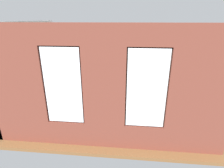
# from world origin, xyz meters

# --- Properties ---
(ground_plane) EXTENTS (6.94, 5.49, 0.10)m
(ground_plane) POSITION_xyz_m (0.00, 0.00, -0.05)
(ground_plane) COLOR brown
(brick_wall_with_windows) EXTENTS (6.34, 0.30, 3.32)m
(brick_wall_with_windows) POSITION_xyz_m (0.00, 2.36, 1.63)
(brick_wall_with_windows) COLOR brown
(brick_wall_with_windows) RESTS_ON ground_plane
(white_wall_right) EXTENTS (0.10, 4.49, 3.32)m
(white_wall_right) POSITION_xyz_m (3.12, 0.20, 1.66)
(white_wall_right) COLOR silver
(white_wall_right) RESTS_ON ground_plane
(couch_by_window) EXTENTS (2.00, 0.87, 0.80)m
(couch_by_window) POSITION_xyz_m (0.89, 1.71, 0.33)
(couch_by_window) COLOR black
(couch_by_window) RESTS_ON ground_plane
(couch_left) EXTENTS (1.01, 1.88, 0.80)m
(couch_left) POSITION_xyz_m (-2.47, -0.15, 0.33)
(couch_left) COLOR black
(couch_left) RESTS_ON ground_plane
(coffee_table) EXTENTS (1.26, 0.90, 0.40)m
(coffee_table) POSITION_xyz_m (-0.02, 0.19, 0.36)
(coffee_table) COLOR #A87547
(coffee_table) RESTS_ON ground_plane
(cup_ceramic) EXTENTS (0.08, 0.08, 0.10)m
(cup_ceramic) POSITION_xyz_m (-0.36, 0.04, 0.45)
(cup_ceramic) COLOR silver
(cup_ceramic) RESTS_ON coffee_table
(candle_jar) EXTENTS (0.08, 0.08, 0.09)m
(candle_jar) POSITION_xyz_m (-0.02, 0.19, 0.45)
(candle_jar) COLOR #B7333D
(candle_jar) RESTS_ON coffee_table
(remote_black) EXTENTS (0.16, 0.14, 0.02)m
(remote_black) POSITION_xyz_m (0.14, 0.08, 0.41)
(remote_black) COLOR black
(remote_black) RESTS_ON coffee_table
(media_console) EXTENTS (1.06, 0.42, 0.47)m
(media_console) POSITION_xyz_m (2.82, 0.39, 0.23)
(media_console) COLOR black
(media_console) RESTS_ON ground_plane
(tv_flatscreen) EXTENTS (1.12, 0.20, 0.75)m
(tv_flatscreen) POSITION_xyz_m (2.82, 0.39, 0.84)
(tv_flatscreen) COLOR black
(tv_flatscreen) RESTS_ON media_console
(papasan_chair) EXTENTS (1.12, 1.12, 0.70)m
(papasan_chair) POSITION_xyz_m (0.00, -1.28, 0.45)
(papasan_chair) COLOR olive
(papasan_chair) RESTS_ON ground_plane
(potted_plant_near_tv) EXTENTS (1.14, 1.06, 1.24)m
(potted_plant_near_tv) POSITION_xyz_m (2.28, 1.37, 0.67)
(potted_plant_near_tv) COLOR gray
(potted_plant_near_tv) RESTS_ON ground_plane
(potted_plant_corner_far_left) EXTENTS (0.88, 0.87, 1.17)m
(potted_plant_corner_far_left) POSITION_xyz_m (-2.62, 1.82, 0.76)
(potted_plant_corner_far_left) COLOR brown
(potted_plant_corner_far_left) RESTS_ON ground_plane
(potted_plant_corner_near_left) EXTENTS (1.07, 0.99, 1.35)m
(potted_plant_corner_near_left) POSITION_xyz_m (-2.63, -1.74, 0.80)
(potted_plant_corner_near_left) COLOR beige
(potted_plant_corner_near_left) RESTS_ON ground_plane
(potted_plant_between_couches) EXTENTS (0.99, 1.06, 1.35)m
(potted_plant_between_couches) POSITION_xyz_m (-0.56, 1.66, 0.64)
(potted_plant_between_couches) COLOR #9E5638
(potted_plant_between_couches) RESTS_ON ground_plane
(potted_plant_foreground_right) EXTENTS (0.81, 0.81, 1.27)m
(potted_plant_foreground_right) POSITION_xyz_m (2.52, -1.69, 0.81)
(potted_plant_foreground_right) COLOR gray
(potted_plant_foreground_right) RESTS_ON ground_plane
(potted_plant_mid_room_small) EXTENTS (0.34, 0.34, 0.53)m
(potted_plant_mid_room_small) POSITION_xyz_m (-0.89, -0.56, 0.37)
(potted_plant_mid_room_small) COLOR brown
(potted_plant_mid_room_small) RESTS_ON ground_plane
(potted_plant_by_left_couch) EXTENTS (0.24, 0.24, 0.50)m
(potted_plant_by_left_couch) POSITION_xyz_m (-2.07, -1.50, 0.33)
(potted_plant_by_left_couch) COLOR #47423D
(potted_plant_by_left_couch) RESTS_ON ground_plane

